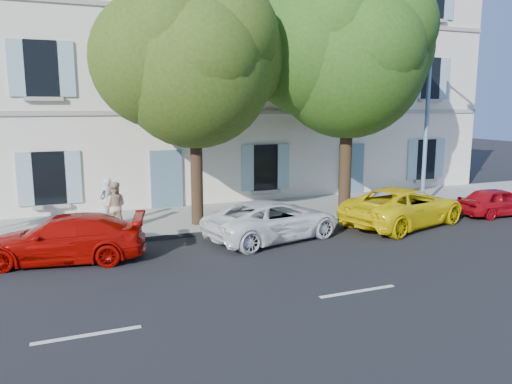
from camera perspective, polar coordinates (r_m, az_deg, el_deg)
name	(u,v)px	position (r m, az deg, el deg)	size (l,w,h in m)	color
ground	(285,247)	(15.40, 3.28, -6.29)	(90.00, 90.00, 0.00)	black
sidewalk	(236,215)	(19.37, -2.34, -2.68)	(36.00, 4.50, 0.15)	#A09E96
kerb	(257,228)	(17.40, 0.07, -4.11)	(36.00, 0.16, 0.16)	#9E998E
building	(194,69)	(24.46, -7.13, 13.82)	(28.00, 7.00, 12.00)	silver
car_red_coupe	(63,239)	(14.85, -21.18, -4.99)	(1.81, 4.45, 1.29)	#A50904
car_white_coupe	(274,220)	(16.12, 2.01, -3.20)	(2.12, 4.60, 1.28)	white
car_yellow_supercar	(404,206)	(18.71, 16.57, -1.58)	(2.33, 5.05, 1.40)	yellow
car_red_hatchback	(498,202)	(21.74, 25.89, -0.99)	(1.32, 3.28, 1.12)	#A40A12
tree_left	(195,69)	(17.37, -7.04, 13.74)	(5.34, 5.34, 8.28)	#3A2819
tree_right	(349,61)	(19.82, 10.53, 14.45)	(5.84, 5.84, 9.00)	#3A2819
street_lamp	(431,91)	(21.27, 19.40, 10.78)	(0.34, 1.77, 8.25)	#7293BF
pedestrian_a	(107,202)	(17.93, -16.66, -1.12)	(0.62, 0.40, 1.69)	silver
pedestrian_b	(114,206)	(17.24, -15.88, -1.57)	(0.80, 0.62, 1.65)	tan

